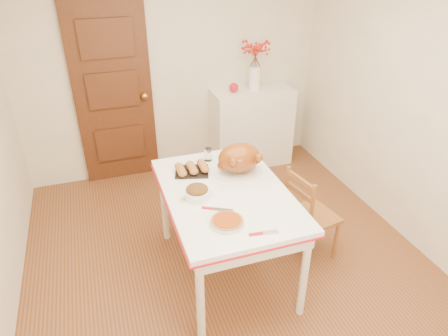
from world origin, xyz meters
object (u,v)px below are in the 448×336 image
object	(u,v)px
sideboard	(251,127)
pumpkin_pie	(227,221)
chair_oak	(312,214)
turkey_platter	(239,159)
kitchen_table	(226,233)

from	to	relation	value
sideboard	pumpkin_pie	xyz separation A→B (m)	(-1.09, -2.18, 0.37)
chair_oak	pumpkin_pie	bearing A→B (deg)	101.79
turkey_platter	pumpkin_pie	world-z (taller)	turkey_platter
chair_oak	turkey_platter	world-z (taller)	turkey_platter
kitchen_table	chair_oak	distance (m)	0.79
chair_oak	turkey_platter	distance (m)	0.83
turkey_platter	pumpkin_pie	size ratio (longest dim) A/B	1.77
sideboard	turkey_platter	world-z (taller)	turkey_platter
chair_oak	pumpkin_pie	xyz separation A→B (m)	(-0.92, -0.37, 0.42)
kitchen_table	sideboard	bearing A→B (deg)	61.88
chair_oak	turkey_platter	bearing A→B (deg)	56.88
kitchen_table	chair_oak	size ratio (longest dim) A/B	1.57
sideboard	turkey_platter	bearing A→B (deg)	-116.09
pumpkin_pie	chair_oak	bearing A→B (deg)	22.02
chair_oak	turkey_platter	xyz separation A→B (m)	(-0.60, 0.25, 0.52)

